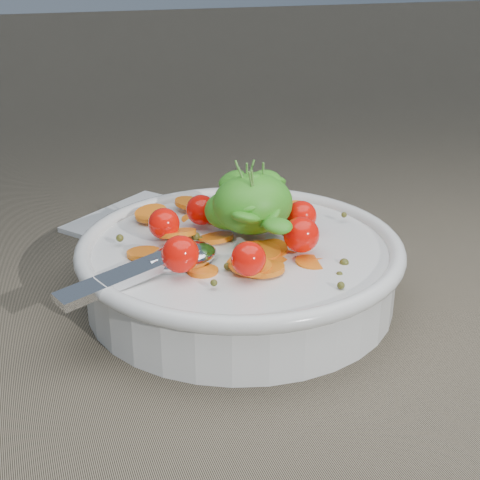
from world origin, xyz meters
name	(u,v)px	position (x,y,z in m)	size (l,w,h in m)	color
ground	(227,304)	(0.00, 0.00, 0.00)	(6.00, 6.00, 0.00)	#786C55
bowl	(240,264)	(0.01, 0.01, 0.03)	(0.29, 0.27, 0.12)	silver
napkin	(146,221)	(-0.02, 0.20, 0.00)	(0.14, 0.12, 0.01)	white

